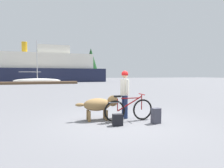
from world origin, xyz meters
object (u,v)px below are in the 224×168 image
Objects in this scene: person_cyclist at (125,89)px; sailboat_moored at (37,81)px; bicycle at (129,110)px; backpack at (156,116)px; ferry_boat at (42,68)px; handbag_pannier at (118,120)px; dog at (100,104)px.

sailboat_moored is at bearing 100.54° from person_cyclist.
backpack is at bearing -36.31° from bicycle.
ferry_boat is 3.27× the size of sailboat_moored.
sailboat_moored is (-5.04, 31.14, 0.31)m from handbag_pannier.
bicycle is 0.72m from handbag_pannier.
sailboat_moored reaches higher than backpack.
person_cyclist is at bearing 124.31° from backpack.
person_cyclist reaches higher than bicycle.
dog is at bearing -178.89° from person_cyclist.
ferry_boat reaches higher than bicycle.
sailboat_moored is (-6.32, 31.26, 0.24)m from backpack.
person_cyclist reaches higher than handbag_pannier.
bicycle is 0.06× the size of ferry_boat.
bicycle is 4.90× the size of handbag_pannier.
ferry_boat is (-4.59, 37.09, 2.79)m from handbag_pannier.
ferry_boat reaches higher than handbag_pannier.
backpack is at bearing -55.69° from person_cyclist.
person_cyclist is at bearing 1.11° from dog.
ferry_boat is at bearing 85.62° from sailboat_moored.
handbag_pannier is at bearing -142.87° from bicycle.
handbag_pannier is 37.48m from ferry_boat.
person_cyclist is 1.47m from backpack.
backpack is 37.78m from ferry_boat.
person_cyclist is 4.82× the size of handbag_pannier.
person_cyclist is 1.14× the size of dog.
bicycle is at bearing -95.05° from person_cyclist.
backpack is at bearing -78.56° from sailboat_moored.
bicycle is at bearing -82.03° from ferry_boat.
handbag_pannier is (-0.54, -0.41, -0.21)m from bicycle.
sailboat_moored reaches higher than handbag_pannier.
handbag_pannier is at bearing -80.80° from sailboat_moored.
dog reaches higher than handbag_pannier.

